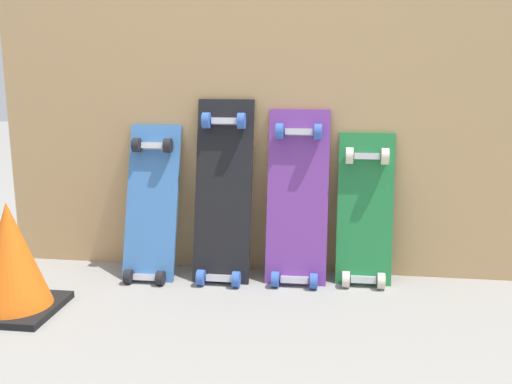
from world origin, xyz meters
TOP-DOWN VIEW (x-y plane):
  - ground_plane at (0.00, 0.00)m, footprint 12.00×12.00m
  - plywood_wall_panel at (0.00, 0.07)m, footprint 2.14×0.04m
  - skateboard_blue at (-0.42, -0.07)m, footprint 0.21×0.26m
  - skateboard_black at (-0.13, -0.06)m, footprint 0.22×0.25m
  - skateboard_purple at (0.16, -0.05)m, footprint 0.24×0.22m
  - skateboard_green at (0.42, -0.03)m, footprint 0.21×0.19m
  - traffic_cone at (-0.78, -0.49)m, footprint 0.29×0.29m

SIDE VIEW (x-z plane):
  - ground_plane at x=0.00m, z-range 0.00..0.00m
  - traffic_cone at x=-0.78m, z-range 0.00..0.38m
  - skateboard_green at x=0.42m, z-range -0.07..0.58m
  - skateboard_blue at x=-0.42m, z-range -0.07..0.60m
  - skateboard_purple at x=0.16m, z-range -0.07..0.67m
  - skateboard_black at x=-0.13m, z-range -0.07..0.70m
  - plywood_wall_panel at x=0.00m, z-range 0.00..1.55m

